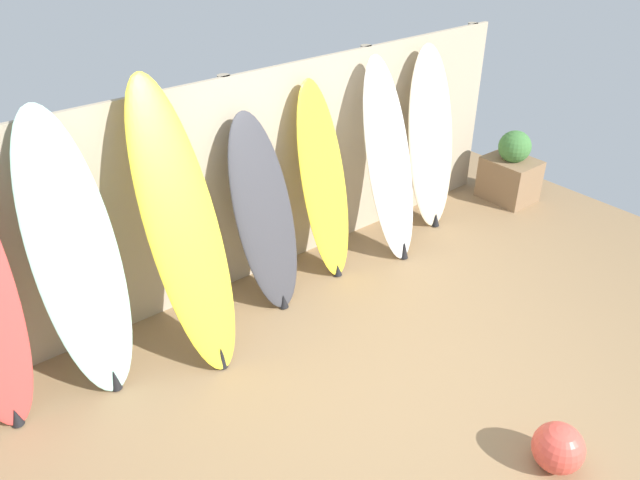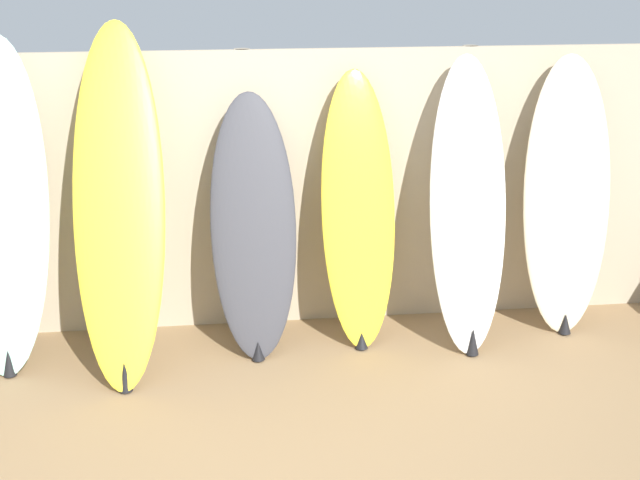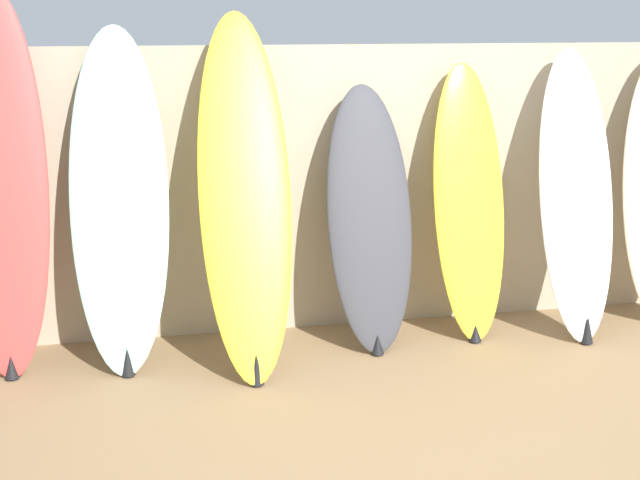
% 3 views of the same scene
% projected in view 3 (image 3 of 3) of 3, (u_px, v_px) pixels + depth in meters
% --- Properties ---
extents(ground, '(7.68, 7.68, 0.00)m').
position_uv_depth(ground, '(455.00, 469.00, 3.99)').
color(ground, '#8E704C').
extents(fence_back, '(6.08, 0.11, 1.80)m').
position_uv_depth(fence_back, '(351.00, 188.00, 5.67)').
color(fence_back, tan).
rests_on(fence_back, ground).
extents(surfboard_red_0, '(0.52, 0.52, 2.15)m').
position_uv_depth(surfboard_red_0, '(1.00, 185.00, 4.91)').
color(surfboard_red_0, '#D13D38').
rests_on(surfboard_red_0, ground).
extents(surfboard_seafoam_1, '(0.58, 0.63, 1.93)m').
position_uv_depth(surfboard_seafoam_1, '(120.00, 202.00, 5.02)').
color(surfboard_seafoam_1, '#9ED6BC').
rests_on(surfboard_seafoam_1, ground).
extents(surfboard_yellow_2, '(0.54, 0.87, 2.01)m').
position_uv_depth(surfboard_yellow_2, '(245.00, 196.00, 4.99)').
color(surfboard_yellow_2, yellow).
rests_on(surfboard_yellow_2, ground).
extents(surfboard_charcoal_3, '(0.53, 0.54, 1.58)m').
position_uv_depth(surfboard_charcoal_3, '(370.00, 220.00, 5.35)').
color(surfboard_charcoal_3, '#38383D').
rests_on(surfboard_charcoal_3, ground).
extents(surfboard_yellow_4, '(0.48, 0.48, 1.70)m').
position_uv_depth(surfboard_yellow_4, '(469.00, 204.00, 5.51)').
color(surfboard_yellow_4, yellow).
rests_on(surfboard_yellow_4, ground).
extents(surfboard_white_5, '(0.52, 0.67, 1.79)m').
position_uv_depth(surfboard_white_5, '(576.00, 196.00, 5.54)').
color(surfboard_white_5, white).
rests_on(surfboard_white_5, ground).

